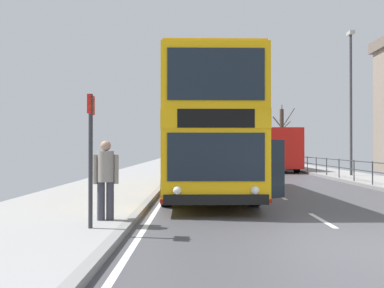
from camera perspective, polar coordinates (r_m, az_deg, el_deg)
The scene contains 8 objects.
ground at distance 7.59m, azimuth 17.58°, elevation -12.83°, with size 15.80×140.00×0.20m.
double_decker_bus_main at distance 14.93m, azimuth 1.81°, elevation 1.69°, with size 3.53×10.37×4.28m.
background_bus_far_lane at distance 32.27m, azimuth 10.53°, elevation -0.59°, with size 2.82×9.81×3.00m.
pedestrian_railing_far_kerb at distance 23.89m, azimuth 18.49°, elevation -2.60°, with size 0.05×30.87×0.97m.
pedestrian_with_backpack at distance 9.11m, azimuth -11.61°, elevation -3.97°, with size 0.55×0.57×1.67m.
bus_stop_sign_near at distance 8.20m, azimuth -13.55°, elevation -0.15°, with size 0.08×0.44×2.54m.
street_lamp_far_side at distance 25.41m, azimuth 20.71°, elevation 6.57°, with size 0.28×0.60×8.09m.
bare_tree_far_00 at distance 42.66m, azimuth 12.06°, elevation 1.18°, with size 2.07×1.61×5.92m.
Camera 1 is at (-2.88, -7.10, 1.65)m, focal length 39.40 mm.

